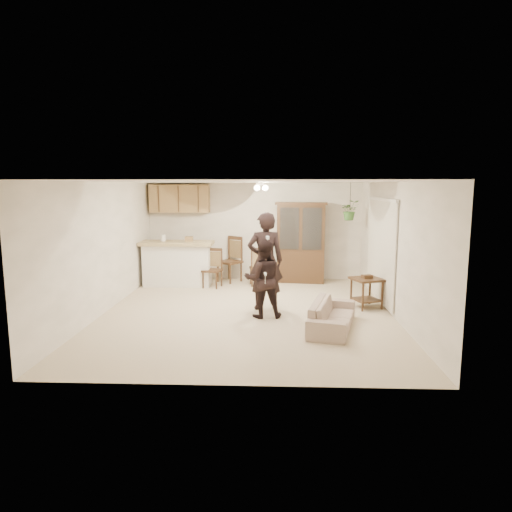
{
  "coord_description": "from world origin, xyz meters",
  "views": [
    {
      "loc": [
        0.52,
        -8.52,
        2.43
      ],
      "look_at": [
        0.15,
        0.4,
        1.05
      ],
      "focal_mm": 32.0,
      "sensor_mm": 36.0,
      "label": 1
    }
  ],
  "objects_px": {
    "sofa": "(332,308)",
    "child": "(263,282)",
    "chair_bar": "(212,277)",
    "chair_hutch_right": "(258,274)",
    "china_hutch": "(301,243)",
    "chair_hutch_left": "(230,269)",
    "side_table": "(366,292)",
    "adult": "(265,264)"
  },
  "relations": [
    {
      "from": "child",
      "to": "side_table",
      "type": "height_order",
      "value": "child"
    },
    {
      "from": "side_table",
      "to": "chair_hutch_right",
      "type": "distance_m",
      "value": 2.99
    },
    {
      "from": "chair_bar",
      "to": "china_hutch",
      "type": "bearing_deg",
      "value": 32.67
    },
    {
      "from": "sofa",
      "to": "chair_hutch_right",
      "type": "height_order",
      "value": "chair_hutch_right"
    },
    {
      "from": "side_table",
      "to": "chair_hutch_left",
      "type": "xyz_separation_m",
      "value": [
        -2.99,
        2.38,
        0.01
      ]
    },
    {
      "from": "sofa",
      "to": "child",
      "type": "bearing_deg",
      "value": 76.08
    },
    {
      "from": "sofa",
      "to": "chair_hutch_left",
      "type": "height_order",
      "value": "chair_hutch_left"
    },
    {
      "from": "sofa",
      "to": "chair_hutch_left",
      "type": "bearing_deg",
      "value": 43.92
    },
    {
      "from": "adult",
      "to": "china_hutch",
      "type": "distance_m",
      "value": 2.75
    },
    {
      "from": "chair_bar",
      "to": "chair_hutch_right",
      "type": "height_order",
      "value": "chair_hutch_right"
    },
    {
      "from": "chair_hutch_left",
      "to": "chair_hutch_right",
      "type": "xyz_separation_m",
      "value": [
        0.75,
        -0.4,
        -0.05
      ]
    },
    {
      "from": "chair_bar",
      "to": "sofa",
      "type": "bearing_deg",
      "value": -37.22
    },
    {
      "from": "side_table",
      "to": "chair_hutch_left",
      "type": "relative_size",
      "value": 0.62
    },
    {
      "from": "china_hutch",
      "to": "chair_bar",
      "type": "relative_size",
      "value": 2.17
    },
    {
      "from": "china_hutch",
      "to": "side_table",
      "type": "bearing_deg",
      "value": -57.91
    },
    {
      "from": "adult",
      "to": "china_hutch",
      "type": "height_order",
      "value": "china_hutch"
    },
    {
      "from": "side_table",
      "to": "sofa",
      "type": "bearing_deg",
      "value": -121.57
    },
    {
      "from": "china_hutch",
      "to": "chair_hutch_left",
      "type": "xyz_separation_m",
      "value": [
        -1.81,
        -0.06,
        -0.67
      ]
    },
    {
      "from": "chair_bar",
      "to": "chair_hutch_left",
      "type": "bearing_deg",
      "value": 76.36
    },
    {
      "from": "chair_hutch_right",
      "to": "chair_hutch_left",
      "type": "bearing_deg",
      "value": -35.73
    },
    {
      "from": "chair_hutch_left",
      "to": "chair_bar",
      "type": "bearing_deg",
      "value": -80.96
    },
    {
      "from": "sofa",
      "to": "chair_bar",
      "type": "bearing_deg",
      "value": 53.13
    },
    {
      "from": "china_hutch",
      "to": "child",
      "type": "bearing_deg",
      "value": -99.07
    },
    {
      "from": "adult",
      "to": "side_table",
      "type": "distance_m",
      "value": 2.12
    },
    {
      "from": "side_table",
      "to": "chair_hutch_right",
      "type": "bearing_deg",
      "value": 138.34
    },
    {
      "from": "side_table",
      "to": "chair_hutch_right",
      "type": "relative_size",
      "value": 0.74
    },
    {
      "from": "child",
      "to": "chair_hutch_right",
      "type": "xyz_separation_m",
      "value": [
        -0.18,
        2.73,
        -0.41
      ]
    },
    {
      "from": "sofa",
      "to": "chair_hutch_right",
      "type": "xyz_separation_m",
      "value": [
        -1.38,
        3.38,
        -0.1
      ]
    },
    {
      "from": "adult",
      "to": "chair_hutch_left",
      "type": "xyz_separation_m",
      "value": [
        -0.96,
        2.56,
        -0.58
      ]
    },
    {
      "from": "child",
      "to": "side_table",
      "type": "relative_size",
      "value": 1.9
    },
    {
      "from": "adult",
      "to": "child",
      "type": "xyz_separation_m",
      "value": [
        -0.03,
        -0.57,
        -0.22
      ]
    },
    {
      "from": "sofa",
      "to": "child",
      "type": "distance_m",
      "value": 1.4
    },
    {
      "from": "sofa",
      "to": "child",
      "type": "relative_size",
      "value": 1.39
    },
    {
      "from": "side_table",
      "to": "china_hutch",
      "type": "bearing_deg",
      "value": 115.82
    },
    {
      "from": "side_table",
      "to": "chair_bar",
      "type": "height_order",
      "value": "chair_bar"
    },
    {
      "from": "adult",
      "to": "chair_bar",
      "type": "distance_m",
      "value": 2.39
    },
    {
      "from": "china_hutch",
      "to": "side_table",
      "type": "xyz_separation_m",
      "value": [
        1.18,
        -2.44,
        -0.68
      ]
    },
    {
      "from": "sofa",
      "to": "chair_hutch_left",
      "type": "distance_m",
      "value": 4.34
    },
    {
      "from": "adult",
      "to": "child",
      "type": "bearing_deg",
      "value": 81.01
    },
    {
      "from": "chair_bar",
      "to": "chair_hutch_left",
      "type": "distance_m",
      "value": 0.76
    },
    {
      "from": "adult",
      "to": "chair_hutch_left",
      "type": "relative_size",
      "value": 1.57
    },
    {
      "from": "adult",
      "to": "chair_bar",
      "type": "relative_size",
      "value": 1.93
    }
  ]
}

